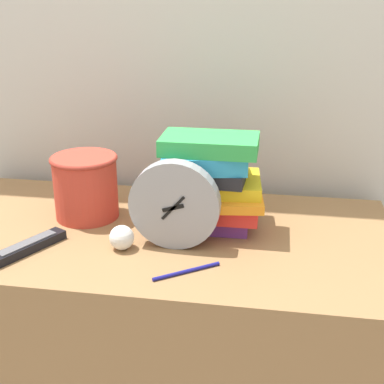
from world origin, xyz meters
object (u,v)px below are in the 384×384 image
desk_clock (175,205)px  basket (86,185)px  crumpled_paper_ball (122,238)px  tv_remote (27,247)px  pen (187,271)px  book_stack (208,182)px

desk_clock → basket: (-0.26, 0.13, -0.02)m
desk_clock → crumpled_paper_ball: desk_clock is taller
basket → tv_remote: (-0.07, -0.21, -0.08)m
basket → pen: size_ratio=1.31×
book_stack → crumpled_paper_ball: book_stack is taller
desk_clock → crumpled_paper_ball: bearing=-164.9°
crumpled_paper_ball → basket: bearing=130.7°
desk_clock → basket: 0.29m
desk_clock → pen: bearing=-67.7°
pen → tv_remote: bearing=174.3°
tv_remote → book_stack: bearing=26.7°
tv_remote → crumpled_paper_ball: size_ratio=3.34×
basket → crumpled_paper_ball: bearing=-49.3°
basket → crumpled_paper_ball: size_ratio=3.00×
book_stack → pen: (-0.01, -0.23, -0.11)m
tv_remote → crumpled_paper_ball: (0.21, 0.05, 0.02)m
pen → desk_clock: bearing=112.3°
desk_clock → book_stack: (0.06, 0.12, 0.02)m
tv_remote → basket: bearing=72.0°
basket → tv_remote: size_ratio=0.90×
crumpled_paper_ball → book_stack: bearing=39.7°
desk_clock → book_stack: 0.13m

